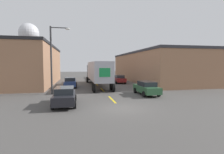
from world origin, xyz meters
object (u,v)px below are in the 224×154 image
object	(u,v)px
parked_car_left_far	(70,82)
semi_truck	(97,71)
parked_car_right_near	(146,88)
water_tower	(29,34)
parked_car_left_near	(65,96)
parked_car_right_far	(119,79)
street_lamp	(53,55)

from	to	relation	value
parked_car_left_far	semi_truck	bearing A→B (deg)	16.72
parked_car_right_near	water_tower	bearing A→B (deg)	118.91
water_tower	parked_car_left_near	bearing A→B (deg)	-72.79
parked_car_left_near	parked_car_right_far	world-z (taller)	same
parked_car_right_near	parked_car_left_far	size ratio (longest dim) A/B	1.00
semi_truck	parked_car_right_near	bearing A→B (deg)	-65.08
parked_car_left_near	parked_car_right_far	xyz separation A→B (m)	(8.98, 17.24, 0.00)
parked_car_right_far	water_tower	size ratio (longest dim) A/B	0.28
street_lamp	semi_truck	bearing A→B (deg)	50.21
parked_car_left_near	parked_car_right_near	bearing A→B (deg)	21.89
parked_car_left_near	street_lamp	bearing A→B (deg)	104.87
parked_car_left_far	parked_car_right_far	xyz separation A→B (m)	(8.98, 5.07, 0.00)
parked_car_right_near	street_lamp	world-z (taller)	street_lamp
parked_car_right_far	parked_car_right_near	bearing A→B (deg)	-90.00
street_lamp	parked_car_left_near	bearing A→B (deg)	-75.13
parked_car_left_near	street_lamp	world-z (taller)	street_lamp
water_tower	semi_truck	bearing A→B (deg)	-60.02
semi_truck	parked_car_left_near	xyz separation A→B (m)	(-4.32, -13.47, -1.59)
parked_car_right_near	street_lamp	bearing A→B (deg)	165.91
street_lamp	parked_car_right_far	bearing A→B (deg)	45.82
semi_truck	street_lamp	bearing A→B (deg)	-130.19
parked_car_right_near	parked_car_left_near	bearing A→B (deg)	-158.11
parked_car_left_far	street_lamp	size ratio (longest dim) A/B	0.58
water_tower	parked_car_right_far	bearing A→B (deg)	-50.61
semi_truck	street_lamp	xyz separation A→B (m)	(-5.98, -7.18, 2.22)
water_tower	street_lamp	size ratio (longest dim) A/B	2.09
water_tower	street_lamp	xyz separation A→B (m)	(12.34, -38.95, -8.86)
street_lamp	water_tower	bearing A→B (deg)	107.58
parked_car_left_far	water_tower	world-z (taller)	water_tower
parked_car_right_near	parked_car_left_far	distance (m)	12.41
parked_car_right_near	water_tower	distance (m)	49.21
parked_car_left_far	street_lamp	bearing A→B (deg)	-105.81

